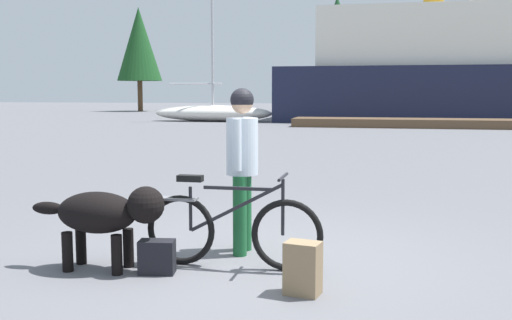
{
  "coord_description": "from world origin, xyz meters",
  "views": [
    {
      "loc": [
        1.17,
        -5.51,
        1.64
      ],
      "look_at": [
        -0.18,
        0.75,
        0.9
      ],
      "focal_mm": 41.49,
      "sensor_mm": 36.0,
      "label": 1
    }
  ],
  "objects_px": {
    "backpack": "(303,268)",
    "person_cyclist": "(242,155)",
    "dog": "(106,214)",
    "ferry_boat": "(483,67)",
    "sailboat_moored": "(213,112)",
    "bicycle": "(231,229)",
    "handbag_pannier": "(157,257)"
  },
  "relations": [
    {
      "from": "person_cyclist",
      "to": "sailboat_moored",
      "type": "xyz_separation_m",
      "value": [
        -8.03,
        26.28,
        -0.49
      ]
    },
    {
      "from": "dog",
      "to": "sailboat_moored",
      "type": "relative_size",
      "value": 0.14
    },
    {
      "from": "dog",
      "to": "ferry_boat",
      "type": "xyz_separation_m",
      "value": [
        7.82,
        30.42,
        2.48
      ]
    },
    {
      "from": "dog",
      "to": "handbag_pannier",
      "type": "xyz_separation_m",
      "value": [
        0.5,
        -0.01,
        -0.37
      ]
    },
    {
      "from": "bicycle",
      "to": "ferry_boat",
      "type": "relative_size",
      "value": 0.08
    },
    {
      "from": "person_cyclist",
      "to": "backpack",
      "type": "xyz_separation_m",
      "value": [
        0.78,
        -1.12,
        -0.79
      ]
    },
    {
      "from": "person_cyclist",
      "to": "sailboat_moored",
      "type": "bearing_deg",
      "value": 106.99
    },
    {
      "from": "bicycle",
      "to": "backpack",
      "type": "xyz_separation_m",
      "value": [
        0.76,
        -0.59,
        -0.15
      ]
    },
    {
      "from": "backpack",
      "to": "handbag_pannier",
      "type": "bearing_deg",
      "value": 168.81
    },
    {
      "from": "dog",
      "to": "ferry_boat",
      "type": "bearing_deg",
      "value": 75.59
    },
    {
      "from": "bicycle",
      "to": "handbag_pannier",
      "type": "xyz_separation_m",
      "value": [
        -0.61,
        -0.32,
        -0.21
      ]
    },
    {
      "from": "bicycle",
      "to": "backpack",
      "type": "height_order",
      "value": "bicycle"
    },
    {
      "from": "dog",
      "to": "backpack",
      "type": "relative_size",
      "value": 3.02
    },
    {
      "from": "bicycle",
      "to": "handbag_pannier",
      "type": "height_order",
      "value": "bicycle"
    },
    {
      "from": "person_cyclist",
      "to": "sailboat_moored",
      "type": "relative_size",
      "value": 0.18
    },
    {
      "from": "backpack",
      "to": "person_cyclist",
      "type": "bearing_deg",
      "value": 124.64
    },
    {
      "from": "handbag_pannier",
      "to": "ferry_boat",
      "type": "bearing_deg",
      "value": 76.48
    },
    {
      "from": "backpack",
      "to": "handbag_pannier",
      "type": "xyz_separation_m",
      "value": [
        -1.37,
        0.27,
        -0.06
      ]
    },
    {
      "from": "ferry_boat",
      "to": "sailboat_moored",
      "type": "relative_size",
      "value": 2.43
    },
    {
      "from": "bicycle",
      "to": "backpack",
      "type": "relative_size",
      "value": 3.9
    },
    {
      "from": "handbag_pannier",
      "to": "ferry_boat",
      "type": "xyz_separation_m",
      "value": [
        7.32,
        30.43,
        2.86
      ]
    },
    {
      "from": "bicycle",
      "to": "handbag_pannier",
      "type": "bearing_deg",
      "value": -152.12
    },
    {
      "from": "bicycle",
      "to": "ferry_boat",
      "type": "distance_m",
      "value": 30.96
    },
    {
      "from": "dog",
      "to": "ferry_boat",
      "type": "distance_m",
      "value": 31.51
    },
    {
      "from": "person_cyclist",
      "to": "bicycle",
      "type": "bearing_deg",
      "value": -87.83
    },
    {
      "from": "backpack",
      "to": "ferry_boat",
      "type": "height_order",
      "value": "ferry_boat"
    },
    {
      "from": "ferry_boat",
      "to": "dog",
      "type": "bearing_deg",
      "value": -104.41
    },
    {
      "from": "handbag_pannier",
      "to": "sailboat_moored",
      "type": "height_order",
      "value": "sailboat_moored"
    },
    {
      "from": "ferry_boat",
      "to": "backpack",
      "type": "bearing_deg",
      "value": -100.97
    },
    {
      "from": "handbag_pannier",
      "to": "ferry_boat",
      "type": "distance_m",
      "value": 31.43
    },
    {
      "from": "bicycle",
      "to": "dog",
      "type": "height_order",
      "value": "bicycle"
    },
    {
      "from": "sailboat_moored",
      "to": "ferry_boat",
      "type": "bearing_deg",
      "value": 12.6
    }
  ]
}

